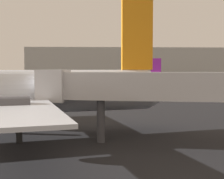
{
  "coord_description": "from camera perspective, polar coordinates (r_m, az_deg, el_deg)",
  "views": [
    {
      "loc": [
        -5.32,
        -13.55,
        6.47
      ],
      "look_at": [
        -1.38,
        54.89,
        2.03
      ],
      "focal_mm": 52.76,
      "sensor_mm": 36.0,
      "label": 1
    }
  ],
  "objects": [
    {
      "name": "terminal_building",
      "position": [
        138.21,
        2.15,
        4.03
      ],
      "size": [
        77.73,
        24.44,
        14.49
      ],
      "primitive_type": "cube",
      "color": "#B7B7B2",
      "rests_on": "ground_plane"
    },
    {
      "name": "airplane_far_left",
      "position": [
        88.66,
        1.85,
        1.8
      ],
      "size": [
        26.22,
        25.1,
        9.09
      ],
      "rotation": [
        0.0,
        0.0,
        2.88
      ],
      "color": "white",
      "rests_on": "ground_plane"
    },
    {
      "name": "jet_bridge",
      "position": [
        28.02,
        9.22,
        0.31
      ],
      "size": [
        23.95,
        7.11,
        6.34
      ],
      "rotation": [
        0.0,
        0.0,
        2.93
      ],
      "color": "silver",
      "rests_on": "ground_plane"
    },
    {
      "name": "airplane_at_gate",
      "position": [
        31.54,
        -18.05,
        -0.46
      ],
      "size": [
        37.38,
        32.28,
        13.49
      ],
      "rotation": [
        0.0,
        0.0,
        3.39
      ],
      "color": "silver",
      "rests_on": "ground_plane"
    }
  ]
}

